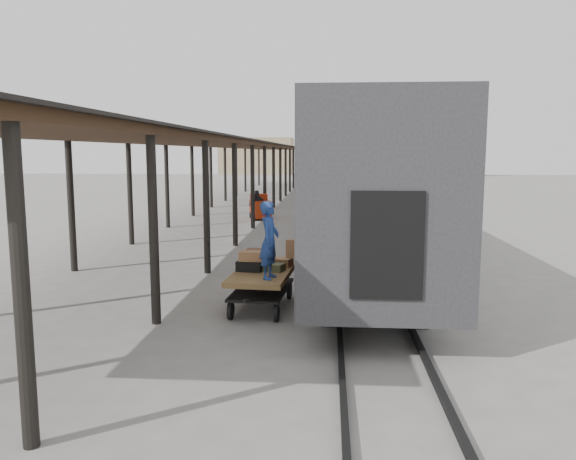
# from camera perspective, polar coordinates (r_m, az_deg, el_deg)

# --- Properties ---
(ground) EXTENTS (160.00, 160.00, 0.00)m
(ground) POSITION_cam_1_polar(r_m,az_deg,el_deg) (13.83, -5.33, -7.09)
(ground) COLOR slate
(ground) RESTS_ON ground
(train) EXTENTS (3.45, 76.01, 4.01)m
(train) POSITION_cam_1_polar(r_m,az_deg,el_deg) (46.99, 5.40, 6.78)
(train) COLOR silver
(train) RESTS_ON ground
(canopy) EXTENTS (4.90, 64.30, 4.15)m
(canopy) POSITION_cam_1_polar(r_m,az_deg,el_deg) (37.61, -4.48, 8.52)
(canopy) COLOR #422B19
(canopy) RESTS_ON ground
(rails) EXTENTS (1.54, 150.00, 0.12)m
(rails) POSITION_cam_1_polar(r_m,az_deg,el_deg) (47.32, 5.36, 3.59)
(rails) COLOR black
(rails) RESTS_ON ground
(building_far) EXTENTS (18.00, 10.00, 8.00)m
(building_far) POSITION_cam_1_polar(r_m,az_deg,el_deg) (91.93, 11.67, 7.98)
(building_far) COLOR tan
(building_far) RESTS_ON ground
(building_left) EXTENTS (12.00, 8.00, 6.00)m
(building_left) POSITION_cam_1_polar(r_m,az_deg,el_deg) (95.96, -3.15, 7.52)
(building_left) COLOR tan
(building_left) RESTS_ON ground
(baggage_cart) EXTENTS (1.42, 2.48, 0.86)m
(baggage_cart) POSITION_cam_1_polar(r_m,az_deg,el_deg) (12.90, -2.68, -5.19)
(baggage_cart) COLOR brown
(baggage_cart) RESTS_ON ground
(suitcase_stack) EXTENTS (1.28, 1.10, 0.45)m
(suitcase_stack) POSITION_cam_1_polar(r_m,az_deg,el_deg) (13.18, -2.83, -3.17)
(suitcase_stack) COLOR #323234
(suitcase_stack) RESTS_ON baggage_cart
(luggage_tug) EXTENTS (1.37, 1.73, 1.33)m
(luggage_tug) POSITION_cam_1_polar(r_m,az_deg,el_deg) (30.27, -2.84, 2.27)
(luggage_tug) COLOR maroon
(luggage_tug) RESTS_ON ground
(porter) EXTENTS (0.51, 0.67, 1.68)m
(porter) POSITION_cam_1_polar(r_m,az_deg,el_deg) (12.04, -1.90, -1.04)
(porter) COLOR navy
(porter) RESTS_ON baggage_cart
(pedestrian) EXTENTS (1.00, 0.73, 1.58)m
(pedestrian) POSITION_cam_1_polar(r_m,az_deg,el_deg) (30.07, -3.13, 2.57)
(pedestrian) COLOR black
(pedestrian) RESTS_ON ground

